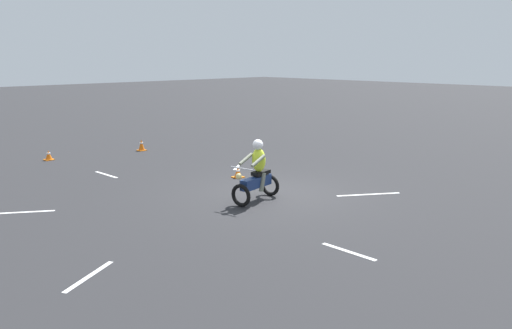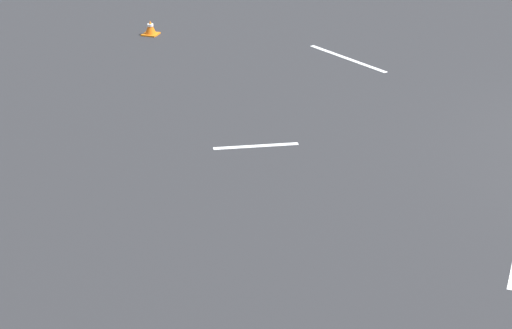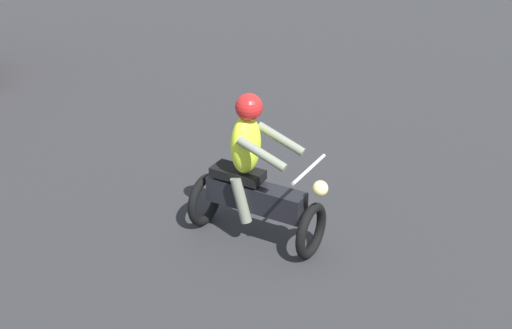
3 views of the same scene
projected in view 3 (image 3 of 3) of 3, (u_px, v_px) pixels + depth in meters
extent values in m
torus|color=black|center=(311.00, 231.00, 7.29)|extent=(0.51, 0.47, 0.60)
torus|color=black|center=(205.00, 200.00, 7.86)|extent=(0.51, 0.47, 0.60)
cube|color=black|center=(256.00, 197.00, 7.48)|extent=(0.91, 0.98, 0.28)
cube|color=black|center=(238.00, 173.00, 7.48)|extent=(0.57, 0.59, 0.10)
cylinder|color=silver|center=(309.00, 169.00, 7.00)|extent=(0.55, 0.49, 0.04)
sphere|color=#F2E08C|center=(320.00, 188.00, 7.02)|extent=(0.23, 0.23, 0.16)
ellipsoid|color=#D8F233|center=(246.00, 144.00, 7.27)|extent=(0.48, 0.48, 0.64)
cylinder|color=slate|center=(262.00, 154.00, 6.96)|extent=(0.43, 0.47, 0.27)
cylinder|color=slate|center=(281.00, 139.00, 7.27)|extent=(0.43, 0.47, 0.27)
cylinder|color=slate|center=(241.00, 200.00, 7.41)|extent=(0.25, 0.26, 0.51)
cylinder|color=slate|center=(254.00, 189.00, 7.63)|extent=(0.25, 0.26, 0.51)
sphere|color=red|center=(249.00, 107.00, 7.06)|extent=(0.40, 0.40, 0.28)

